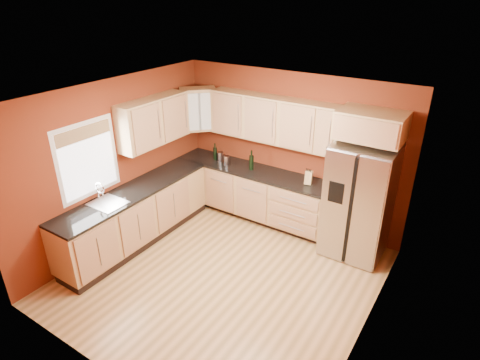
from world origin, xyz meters
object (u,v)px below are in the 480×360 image
(wine_bottle_a, at_px, (251,160))
(soap_dispenser, at_px, (324,185))
(refrigerator, at_px, (359,201))
(knife_block, at_px, (309,178))
(canister_left, at_px, (226,160))

(wine_bottle_a, height_order, soap_dispenser, wine_bottle_a)
(refrigerator, height_order, soap_dispenser, refrigerator)
(wine_bottle_a, xyz_separation_m, knife_block, (1.06, 0.02, -0.07))
(knife_block, height_order, soap_dispenser, knife_block)
(refrigerator, xyz_separation_m, knife_block, (-0.85, 0.07, 0.14))
(refrigerator, height_order, canister_left, refrigerator)
(wine_bottle_a, distance_m, soap_dispenser, 1.37)
(canister_left, bearing_deg, wine_bottle_a, 7.45)
(wine_bottle_a, bearing_deg, knife_block, 1.18)
(soap_dispenser, bearing_deg, knife_block, 164.21)
(canister_left, xyz_separation_m, wine_bottle_a, (0.48, 0.06, 0.09))
(refrigerator, relative_size, wine_bottle_a, 5.04)
(refrigerator, distance_m, canister_left, 2.39)
(canister_left, xyz_separation_m, soap_dispenser, (1.84, -0.00, 0.01))
(refrigerator, xyz_separation_m, canister_left, (-2.39, -0.01, 0.12))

